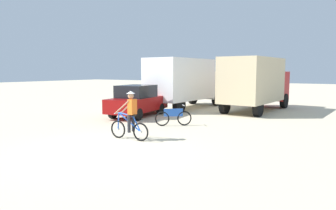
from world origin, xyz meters
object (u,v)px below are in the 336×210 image
object	(u,v)px
box_truck_avon_van	(185,81)
box_truck_tan_camper	(256,82)
sedan_parked	(137,101)
bicycle_spare	(173,117)
cyclist_orange_shirt	(130,117)
supply_crate	(130,109)

from	to	relation	value
box_truck_avon_van	box_truck_tan_camper	size ratio (longest dim) A/B	1.00
sedan_parked	bicycle_spare	world-z (taller)	sedan_parked
sedan_parked	bicycle_spare	xyz separation A→B (m)	(3.28, -1.52, -0.48)
sedan_parked	cyclist_orange_shirt	world-z (taller)	cyclist_orange_shirt
cyclist_orange_shirt	supply_crate	size ratio (longest dim) A/B	1.88
bicycle_spare	cyclist_orange_shirt	bearing A→B (deg)	-87.09
box_truck_avon_van	sedan_parked	xyz separation A→B (m)	(-0.43, -4.79, -0.99)
sedan_parked	supply_crate	distance (m)	0.96
box_truck_avon_van	sedan_parked	distance (m)	4.91
box_truck_tan_camper	sedan_parked	size ratio (longest dim) A/B	1.58
box_truck_tan_camper	cyclist_orange_shirt	distance (m)	10.88
cyclist_orange_shirt	bicycle_spare	size ratio (longest dim) A/B	1.32
supply_crate	sedan_parked	bearing A→B (deg)	-21.95
box_truck_tan_camper	supply_crate	xyz separation A→B (m)	(-5.70, -5.50, -1.54)
cyclist_orange_shirt	supply_crate	bearing A→B (deg)	128.67
box_truck_avon_van	sedan_parked	size ratio (longest dim) A/B	1.57
box_truck_avon_van	cyclist_orange_shirt	xyz separation A→B (m)	(3.02, -9.72, -1.03)
cyclist_orange_shirt	bicycle_spare	distance (m)	3.44
box_truck_avon_van	bicycle_spare	size ratio (longest dim) A/B	4.99
box_truck_tan_camper	sedan_parked	bearing A→B (deg)	-130.57
box_truck_tan_camper	supply_crate	world-z (taller)	box_truck_tan_camper
bicycle_spare	supply_crate	distance (m)	4.41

